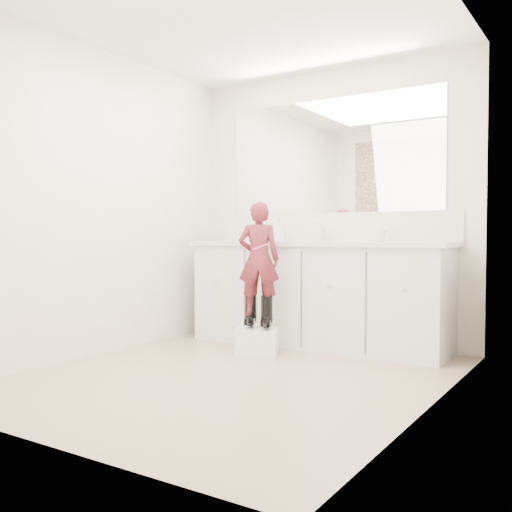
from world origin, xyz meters
The scene contains 19 objects.
floor centered at (0.00, 0.00, 0.00)m, with size 3.00×3.00×0.00m, color #826D55.
ceiling centered at (0.00, 0.00, 2.40)m, with size 3.00×3.00×0.00m, color white.
wall_back centered at (0.00, 1.50, 1.20)m, with size 2.60×2.60×0.00m, color beige.
wall_front centered at (0.00, -1.50, 1.20)m, with size 2.60×2.60×0.00m, color beige.
wall_left centered at (-1.30, 0.00, 1.20)m, with size 3.00×3.00×0.00m, color beige.
wall_right centered at (1.30, 0.00, 1.20)m, with size 3.00×3.00×0.00m, color beige.
vanity_cabinet centered at (0.00, 1.23, 0.42)m, with size 2.20×0.55×0.85m, color silver.
countertop centered at (0.00, 1.21, 0.87)m, with size 2.28×0.58×0.04m, color beige.
backsplash centered at (0.00, 1.49, 1.02)m, with size 2.28×0.03×0.25m, color beige.
mirror centered at (0.00, 1.49, 1.64)m, with size 2.00×0.02×1.00m, color white.
dot_panel centered at (0.00, -1.49, 1.65)m, with size 2.00×0.01×1.20m, color #472819.
faucet centered at (0.00, 1.38, 0.94)m, with size 0.08×0.08×0.10m, color silver.
cup centered at (0.53, 1.30, 0.94)m, with size 0.10×0.10×0.09m, color beige.
soap_bottle centered at (-0.40, 1.28, 0.99)m, with size 0.09×0.09×0.20m, color beige.
step_stool centered at (-0.25, 0.68, 0.10)m, with size 0.32×0.27×0.20m, color white.
boot_left centered at (-0.32, 0.70, 0.34)m, with size 0.10×0.18×0.27m, color black, non-canonical shape.
boot_right centered at (-0.17, 0.70, 0.34)m, with size 0.10×0.18×0.27m, color black, non-canonical shape.
toddler centered at (-0.25, 0.70, 0.75)m, with size 0.33×0.22×0.90m, color #A2323B.
toothbrush centered at (-0.18, 0.62, 0.85)m, with size 0.01×0.01×0.14m, color #CC4F9A.
Camera 1 is at (2.15, -3.11, 0.93)m, focal length 40.00 mm.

